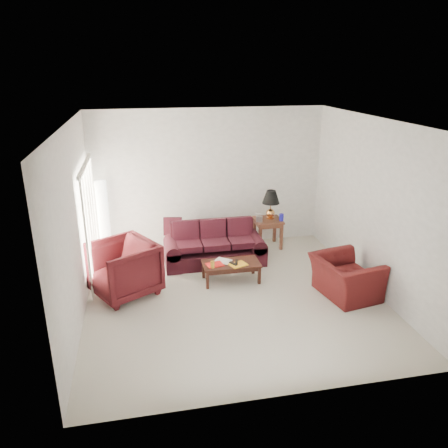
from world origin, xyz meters
name	(u,v)px	position (x,y,z in m)	size (l,w,h in m)	color
floor	(234,297)	(0.00, 0.00, 0.00)	(5.00, 5.00, 0.00)	beige
blinds	(90,223)	(-2.42, 1.30, 1.08)	(0.10, 2.00, 2.16)	silver
sofa	(215,244)	(-0.08, 1.45, 0.41)	(2.01, 0.87, 0.82)	black
throw_pillow	(173,226)	(-0.86, 1.99, 0.65)	(0.38, 0.11, 0.38)	black
end_table	(268,233)	(1.23, 2.07, 0.32)	(0.58, 0.58, 0.64)	#482318
table_lamp	(271,205)	(1.29, 2.12, 0.95)	(0.38, 0.38, 0.64)	#D68B42
clock	(259,219)	(0.99, 1.94, 0.70)	(0.13, 0.05, 0.13)	#B1B2B5
blue_canister	(281,217)	(1.49, 1.93, 0.71)	(0.10, 0.10, 0.15)	#211CBB
picture_frame	(259,214)	(1.06, 2.23, 0.72)	(0.13, 0.02, 0.16)	silver
floor_lamp	(104,219)	(-2.25, 2.20, 0.83)	(0.27, 0.27, 1.66)	white
armchair_left	(123,269)	(-1.87, 0.49, 0.48)	(1.03, 1.06, 0.97)	#400E12
armchair_right	(345,277)	(1.91, -0.32, 0.35)	(1.07, 0.93, 0.70)	#440F10
coffee_table	(231,272)	(0.08, 0.60, 0.18)	(1.06, 0.53, 0.37)	black
magazine_red	(215,265)	(-0.23, 0.56, 0.38)	(0.30, 0.22, 0.02)	red
magazine_white	(223,261)	(-0.05, 0.70, 0.38)	(0.29, 0.22, 0.02)	white
magazine_orange	(238,265)	(0.19, 0.48, 0.38)	(0.31, 0.23, 0.02)	gold
remote_a	(233,263)	(0.10, 0.50, 0.40)	(0.05, 0.18, 0.02)	black
remote_b	(237,261)	(0.18, 0.58, 0.40)	(0.05, 0.16, 0.02)	black
yellow_glass	(213,264)	(-0.29, 0.46, 0.43)	(0.07, 0.07, 0.13)	gold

